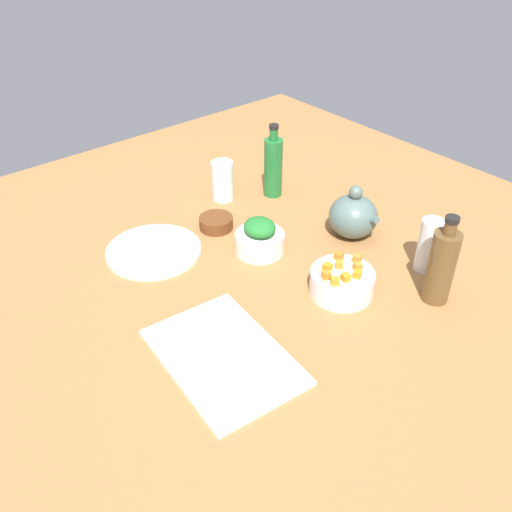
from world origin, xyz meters
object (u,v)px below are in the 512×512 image
at_px(cutting_board, 223,357).
at_px(plate_tofu, 154,251).
at_px(bowl_small_side, 216,223).
at_px(drinking_glass_0, 429,245).
at_px(bowl_carrots, 342,283).
at_px(drinking_glass_1, 223,181).
at_px(bottle_1, 441,265).
at_px(bottle_0, 273,166).
at_px(bowl_greens, 260,242).
at_px(teapot, 353,216).

xyz_separation_m(cutting_board, plate_tofu, (-0.43, 0.09, 0.00)).
bearing_deg(plate_tofu, cutting_board, -12.39).
relative_size(bowl_small_side, drinking_glass_0, 0.67).
distance_m(bowl_carrots, drinking_glass_1, 0.56).
height_order(cutting_board, bowl_small_side, bowl_small_side).
relative_size(plate_tofu, bottle_1, 1.11).
bearing_deg(bottle_1, drinking_glass_0, 136.50).
bearing_deg(bottle_0, bowl_greens, -47.92).
bearing_deg(bottle_1, drinking_glass_1, -172.83).
bearing_deg(bowl_greens, drinking_glass_0, 39.22).
distance_m(bowl_greens, bottle_0, 0.32).
height_order(bottle_1, drinking_glass_1, bottle_1).
bearing_deg(plate_tofu, drinking_glass_0, 44.14).
relative_size(bowl_greens, bowl_carrots, 0.85).
distance_m(cutting_board, bottle_1, 0.54).
distance_m(cutting_board, bowl_greens, 0.41).
bearing_deg(bowl_small_side, drinking_glass_0, 30.22).
bearing_deg(bowl_small_side, cutting_board, -35.18).
relative_size(plate_tofu, bowl_small_side, 2.63).
xyz_separation_m(bowl_carrots, teapot, (-0.16, 0.21, 0.03)).
distance_m(plate_tofu, bottle_0, 0.47).
bearing_deg(bottle_0, drinking_glass_0, 3.92).
height_order(cutting_board, drinking_glass_0, drinking_glass_0).
xyz_separation_m(bowl_small_side, drinking_glass_0, (0.50, 0.29, 0.05)).
bearing_deg(drinking_glass_0, plate_tofu, -135.86).
xyz_separation_m(drinking_glass_0, drinking_glass_1, (-0.62, -0.17, -0.01)).
bearing_deg(bottle_1, bowl_small_side, -160.42).
relative_size(bottle_0, drinking_glass_0, 1.61).
bearing_deg(bottle_1, cutting_board, -108.32).
xyz_separation_m(bowl_greens, teapot, (0.11, 0.25, 0.03)).
bearing_deg(teapot, bottle_1, -10.43).
bearing_deg(teapot, bowl_small_side, -135.57).
relative_size(bowl_small_side, bottle_1, 0.42).
bearing_deg(plate_tofu, bowl_greens, 51.62).
bearing_deg(bowl_carrots, bowl_small_side, -172.72).
height_order(bowl_small_side, teapot, teapot).
bearing_deg(bowl_small_side, bottle_0, 99.95).
xyz_separation_m(cutting_board, drinking_glass_0, (0.08, 0.59, 0.07)).
distance_m(cutting_board, teapot, 0.59).
bearing_deg(bowl_small_side, teapot, 44.43).
distance_m(plate_tofu, bowl_carrots, 0.51).
bearing_deg(bowl_carrots, cutting_board, -91.46).
xyz_separation_m(bowl_small_side, bottle_1, (0.59, 0.21, 0.08)).
xyz_separation_m(plate_tofu, teapot, (0.28, 0.47, 0.06)).
xyz_separation_m(bowl_small_side, drinking_glass_1, (-0.12, 0.12, 0.04)).
bearing_deg(cutting_board, bottle_0, 130.18).
bearing_deg(cutting_board, plate_tofu, 167.61).
xyz_separation_m(bowl_carrots, bowl_small_side, (-0.43, -0.05, -0.01)).
bearing_deg(cutting_board, bowl_carrots, 88.54).
relative_size(cutting_board, drinking_glass_1, 2.75).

